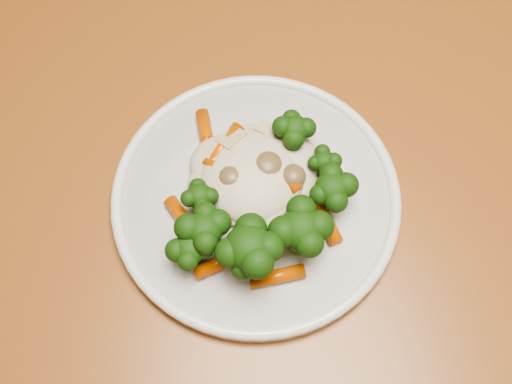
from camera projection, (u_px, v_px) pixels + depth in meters
dining_table at (357, 204)px, 0.67m from camera, size 1.26×0.95×0.75m
plate at (256, 199)px, 0.55m from camera, size 0.24×0.24×0.01m
meal at (257, 205)px, 0.52m from camera, size 0.16×0.18×0.05m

